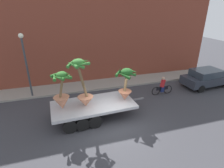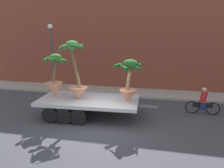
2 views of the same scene
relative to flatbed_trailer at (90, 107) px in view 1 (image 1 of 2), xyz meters
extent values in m
plane|color=#38383D|center=(1.29, -1.18, -0.76)|extent=(60.00, 60.00, 0.00)
cube|color=gray|center=(1.29, 4.92, -0.68)|extent=(24.00, 2.20, 0.15)
cube|color=brown|center=(1.29, 6.62, 3.60)|extent=(24.00, 1.20, 8.72)
cube|color=#B7BABF|center=(0.24, 0.01, 0.13)|extent=(5.35, 2.73, 0.18)
cylinder|color=black|center=(-1.49, 1.09, -0.36)|extent=(0.81, 0.26, 0.80)
cylinder|color=black|center=(-1.38, -1.23, -0.36)|extent=(0.81, 0.26, 0.80)
cylinder|color=black|center=(-0.76, 1.12, -0.36)|extent=(0.81, 0.26, 0.80)
cylinder|color=black|center=(-0.65, -1.19, -0.36)|extent=(0.81, 0.26, 0.80)
cylinder|color=black|center=(-0.03, 1.16, -0.36)|extent=(0.81, 0.26, 0.80)
cylinder|color=black|center=(0.09, -1.16, -0.36)|extent=(0.81, 0.26, 0.80)
cube|color=slate|center=(3.35, 0.16, -0.02)|extent=(1.00, 0.15, 0.10)
cone|color=#C17251|center=(2.35, -0.06, 0.54)|extent=(0.86, 0.86, 0.64)
cylinder|color=brown|center=(2.39, -0.06, 1.51)|extent=(0.33, 0.18, 1.31)
ellipsoid|color=#235B23|center=(2.44, -0.06, 2.16)|extent=(0.74, 0.74, 0.46)
cone|color=#235B23|center=(2.88, 0.01, 2.13)|extent=(0.36, 0.95, 0.35)
cone|color=#235B23|center=(2.56, 0.40, 2.10)|extent=(0.99, 0.45, 0.47)
cone|color=#235B23|center=(2.00, 0.24, 2.13)|extent=(0.78, 1.00, 0.39)
cone|color=#235B23|center=(2.05, -0.38, 2.12)|extent=(0.80, 0.90, 0.43)
cone|color=#235B23|center=(2.62, -0.39, 2.10)|extent=(0.77, 0.55, 0.43)
cone|color=tan|center=(-1.66, -0.05, 0.62)|extent=(0.95, 0.95, 0.80)
cylinder|color=brown|center=(-1.58, -0.05, 1.70)|extent=(0.42, 0.14, 1.36)
ellipsoid|color=#2D6B28|center=(-1.49, -0.05, 2.38)|extent=(0.64, 0.64, 0.40)
cone|color=#2D6B28|center=(-1.14, -0.10, 2.30)|extent=(0.29, 0.76, 0.47)
cone|color=#2D6B28|center=(-1.29, 0.20, 2.31)|extent=(0.65, 0.58, 0.40)
cone|color=#2D6B28|center=(-1.69, 0.36, 2.34)|extent=(0.93, 0.59, 0.36)
cone|color=#2D6B28|center=(-1.90, -0.06, 2.34)|extent=(0.21, 0.85, 0.35)
cone|color=#2D6B28|center=(-1.70, -0.35, 2.35)|extent=(0.73, 0.59, 0.31)
cone|color=#2D6B28|center=(-1.30, -0.38, 2.32)|extent=(0.77, 0.56, 0.40)
cone|color=tan|center=(-0.25, -0.13, 0.54)|extent=(0.97, 0.97, 0.64)
cylinder|color=brown|center=(-0.39, -0.13, 1.96)|extent=(0.59, 0.16, 2.18)
ellipsoid|color=#387A33|center=(-0.52, -0.13, 3.06)|extent=(0.66, 0.66, 0.41)
cone|color=#387A33|center=(-0.15, -0.06, 2.99)|extent=(0.35, 0.79, 0.45)
cone|color=#387A33|center=(-0.26, 0.22, 3.01)|extent=(0.84, 0.69, 0.39)
cone|color=#387A33|center=(-0.64, 0.26, 3.00)|extent=(0.88, 0.45, 0.43)
cone|color=#387A33|center=(-0.88, 0.13, 3.00)|extent=(0.70, 0.87, 0.46)
cone|color=#387A33|center=(-0.87, -0.35, 3.02)|extent=(0.61, 0.82, 0.34)
cone|color=#387A33|center=(-0.59, -0.50, 2.98)|extent=(0.79, 0.35, 0.45)
cone|color=#387A33|center=(-0.25, -0.46, 3.02)|extent=(0.79, 0.70, 0.33)
torus|color=black|center=(6.81, 1.68, -0.42)|extent=(0.74, 0.07, 0.74)
torus|color=black|center=(5.71, 1.69, -0.42)|extent=(0.74, 0.07, 0.74)
cube|color=black|center=(6.26, 1.68, -0.24)|extent=(1.04, 0.07, 0.28)
cylinder|color=red|center=(6.26, 1.68, 0.21)|extent=(0.45, 0.34, 0.65)
sphere|color=tan|center=(6.26, 1.68, 0.63)|extent=(0.24, 0.24, 0.24)
cube|color=navy|center=(6.26, 1.68, -0.32)|extent=(0.28, 0.24, 0.44)
cube|color=#2D333D|center=(10.96, 2.00, -0.09)|extent=(4.60, 2.18, 0.70)
cube|color=#2D3842|center=(10.74, 1.99, 0.54)|extent=(2.57, 1.86, 0.56)
cylinder|color=black|center=(12.35, 2.99, -0.44)|extent=(0.65, 0.24, 0.64)
cylinder|color=black|center=(9.45, 2.80, -0.44)|extent=(0.65, 0.24, 0.64)
cylinder|color=black|center=(9.56, 1.01, -0.44)|extent=(0.65, 0.24, 0.64)
cylinder|color=#383D42|center=(-3.90, 4.12, 1.64)|extent=(0.14, 0.14, 4.50)
sphere|color=#EAEACC|center=(-3.90, 4.12, 4.04)|extent=(0.36, 0.36, 0.36)
camera|label=1|loc=(-1.51, -10.03, 5.98)|focal=29.15mm
camera|label=2|loc=(3.82, -10.41, 3.68)|focal=34.66mm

